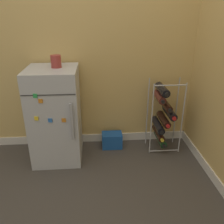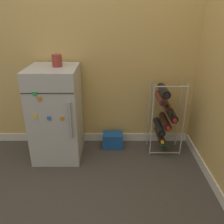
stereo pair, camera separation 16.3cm
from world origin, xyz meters
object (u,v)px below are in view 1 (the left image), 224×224
mini_fridge (56,115)px  wine_rack (162,115)px  soda_box (112,140)px  fridge_top_cup (56,61)px

mini_fridge → wine_rack: 1.08m
soda_box → fridge_top_cup: bearing=-168.9°
mini_fridge → soda_box: mini_fridge is taller
mini_fridge → wine_rack: (1.08, 0.07, -0.07)m
soda_box → fridge_top_cup: fridge_top_cup is taller
wine_rack → soda_box: size_ratio=3.52×
wine_rack → mini_fridge: bearing=-176.2°
mini_fridge → fridge_top_cup: bearing=32.8°
wine_rack → soda_box: 0.61m
wine_rack → fridge_top_cup: 1.19m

